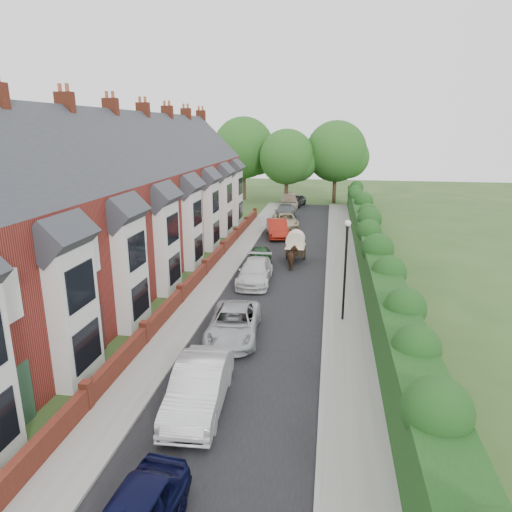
{
  "coord_description": "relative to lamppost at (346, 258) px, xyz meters",
  "views": [
    {
      "loc": [
        2.53,
        -17.52,
        9.33
      ],
      "look_at": [
        -1.56,
        7.51,
        2.2
      ],
      "focal_mm": 32.0,
      "sensor_mm": 36.0,
      "label": 1
    }
  ],
  "objects": [
    {
      "name": "car_black",
      "position": [
        -5.0,
        34.6,
        -2.58
      ],
      "size": [
        2.54,
        4.46,
        1.43
      ],
      "primitive_type": "imported",
      "rotation": [
        0.0,
        0.0,
        -0.21
      ],
      "color": "black",
      "rests_on": "ground"
    },
    {
      "name": "car_green",
      "position": [
        -5.49,
        8.6,
        -2.64
      ],
      "size": [
        2.11,
        4.07,
        1.32
      ],
      "primitive_type": "imported",
      "rotation": [
        0.0,
        0.0,
        0.15
      ],
      "color": "#103616",
      "rests_on": "ground"
    },
    {
      "name": "car_extra_far",
      "position": [
        -5.82,
        34.39,
        -2.54
      ],
      "size": [
        2.51,
        5.35,
        1.51
      ],
      "primitive_type": "imported",
      "rotation": [
        0.0,
        0.0,
        0.08
      ],
      "color": "#C8A790",
      "rests_on": "ground"
    },
    {
      "name": "tree_far_back",
      "position": [
        -11.99,
        39.08,
        3.32
      ],
      "size": [
        8.4,
        8.0,
        10.82
      ],
      "color": "#332316",
      "rests_on": "ground"
    },
    {
      "name": "lamppost",
      "position": [
        0.0,
        0.0,
        0.0
      ],
      "size": [
        0.32,
        0.32,
        5.16
      ],
      "color": "black",
      "rests_on": "ground"
    },
    {
      "name": "tree_far_left",
      "position": [
        -6.05,
        36.08,
        2.41
      ],
      "size": [
        7.14,
        6.8,
        9.29
      ],
      "color": "#332316",
      "rests_on": "ground"
    },
    {
      "name": "garden_wall_row",
      "position": [
        -8.75,
        6.0,
        -2.84
      ],
      "size": [
        0.35,
        40.35,
        1.1
      ],
      "color": "maroon",
      "rests_on": "ground"
    },
    {
      "name": "terrace_row",
      "position": [
        -14.27,
        5.98,
        1.18
      ],
      "size": [
        9.05,
        40.5,
        11.5
      ],
      "color": "maroon",
      "rests_on": "ground"
    },
    {
      "name": "road",
      "position": [
        -3.9,
        7.0,
        -3.29
      ],
      "size": [
        6.0,
        58.0,
        0.02
      ],
      "primitive_type": "cube",
      "color": "black",
      "rests_on": "ground"
    },
    {
      "name": "car_beige",
      "position": [
        -5.1,
        22.24,
        -2.65
      ],
      "size": [
        3.17,
        5.03,
        1.29
      ],
      "primitive_type": "imported",
      "rotation": [
        0.0,
        0.0,
        0.24
      ],
      "color": "tan",
      "rests_on": "ground"
    },
    {
      "name": "tree_far_right",
      "position": [
        -0.01,
        38.08,
        3.02
      ],
      "size": [
        7.98,
        7.6,
        10.31
      ],
      "color": "#332316",
      "rests_on": "ground"
    },
    {
      "name": "horse",
      "position": [
        -3.2,
        8.51,
        -2.56
      ],
      "size": [
        1.04,
        1.85,
        1.48
      ],
      "primitive_type": "imported",
      "rotation": [
        0.0,
        0.0,
        3.28
      ],
      "color": "#452919",
      "rests_on": "ground"
    },
    {
      "name": "car_silver_a",
      "position": [
        -5.02,
        -8.2,
        -2.5
      ],
      "size": [
        2.0,
        4.96,
        1.6
      ],
      "primitive_type": "imported",
      "rotation": [
        0.0,
        0.0,
        0.06
      ],
      "color": "silver",
      "rests_on": "ground"
    },
    {
      "name": "pavement_hedge_side",
      "position": [
        0.2,
        7.0,
        -3.24
      ],
      "size": [
        2.2,
        58.0,
        0.12
      ],
      "primitive_type": "cube",
      "color": "gray",
      "rests_on": "ground"
    },
    {
      "name": "kerb_house_side",
      "position": [
        -6.95,
        7.0,
        -3.23
      ],
      "size": [
        0.18,
        58.0,
        0.13
      ],
      "primitive_type": "cube",
      "color": "gray",
      "rests_on": "ground"
    },
    {
      "name": "pavement_house_side",
      "position": [
        -7.75,
        7.0,
        -3.24
      ],
      "size": [
        1.7,
        58.0,
        0.12
      ],
      "primitive_type": "cube",
      "color": "gray",
      "rests_on": "ground"
    },
    {
      "name": "ground",
      "position": [
        -3.4,
        -4.0,
        -3.3
      ],
      "size": [
        140.0,
        140.0,
        0.0
      ],
      "primitive_type": "plane",
      "color": "#2D4C1E",
      "rests_on": "ground"
    },
    {
      "name": "car_white",
      "position": [
        -5.29,
        5.16,
        -2.59
      ],
      "size": [
        2.16,
        4.92,
        1.41
      ],
      "primitive_type": "imported",
      "rotation": [
        0.0,
        0.0,
        0.04
      ],
      "color": "silver",
      "rests_on": "ground"
    },
    {
      "name": "horse_cart",
      "position": [
        -3.2,
        10.4,
        -2.02
      ],
      "size": [
        1.41,
        3.11,
        2.24
      ],
      "color": "black",
      "rests_on": "ground"
    },
    {
      "name": "car_red",
      "position": [
        -5.39,
        17.8,
        -2.52
      ],
      "size": [
        2.58,
        4.97,
        1.56
      ],
      "primitive_type": "imported",
      "rotation": [
        0.0,
        0.0,
        0.21
      ],
      "color": "maroon",
      "rests_on": "ground"
    },
    {
      "name": "car_silver_b",
      "position": [
        -5.0,
        -2.6,
        -2.62
      ],
      "size": [
        2.63,
        5.04,
        1.35
      ],
      "primitive_type": "imported",
      "rotation": [
        0.0,
        0.0,
        0.08
      ],
      "color": "#ACAFB4",
      "rests_on": "ground"
    },
    {
      "name": "car_grey",
      "position": [
        -5.5,
        25.81,
        -2.53
      ],
      "size": [
        2.19,
        5.3,
        1.53
      ],
      "primitive_type": "imported",
      "rotation": [
        0.0,
        0.0,
        -0.01
      ],
      "color": "#4F5255",
      "rests_on": "ground"
    },
    {
      "name": "kerb_hedge_side",
      "position": [
        -0.85,
        7.0,
        -3.23
      ],
      "size": [
        0.18,
        58.0,
        0.13
      ],
      "primitive_type": "cube",
      "color": "gray",
      "rests_on": "ground"
    },
    {
      "name": "hedge",
      "position": [
        2.0,
        7.0,
        -1.7
      ],
      "size": [
        2.1,
        58.0,
        2.85
      ],
      "color": "#123A15",
      "rests_on": "ground"
    }
  ]
}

